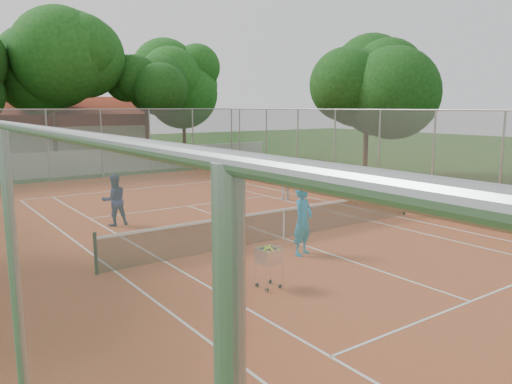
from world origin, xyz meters
TOP-DOWN VIEW (x-y plane):
  - ground at (0.00, 0.00)m, footprint 120.00×120.00m
  - court_pad at (0.00, 0.00)m, footprint 18.00×34.00m
  - court_lines at (0.00, 0.00)m, footprint 10.98×23.78m
  - tennis_net at (0.00, 0.00)m, footprint 11.88×0.10m
  - perimeter_fence at (0.00, 0.00)m, footprint 18.00×34.00m
  - boundary_wall at (0.00, 19.00)m, footprint 26.00×0.30m
  - clubhouse at (-2.00, 29.00)m, footprint 16.40×9.00m
  - tropical_trees at (0.00, 22.00)m, footprint 29.00×19.00m
  - player_near at (-0.66, -1.68)m, footprint 0.82×0.66m
  - player_far_left at (-3.71, 4.81)m, footprint 0.90×0.71m
  - player_far_right at (4.23, 5.16)m, footprint 0.99×0.63m
  - ball_hopper at (-3.02, -3.23)m, footprint 0.55×0.55m

SIDE VIEW (x-z plane):
  - ground at x=0.00m, z-range 0.00..0.00m
  - court_pad at x=0.00m, z-range 0.00..0.02m
  - court_lines at x=0.00m, z-range 0.02..0.03m
  - tennis_net at x=0.00m, z-range 0.02..1.00m
  - ball_hopper at x=-3.02m, z-range 0.02..1.05m
  - boundary_wall at x=0.00m, z-range 0.00..1.50m
  - player_far_right at x=4.23m, z-range 0.02..1.60m
  - player_far_left at x=-3.71m, z-range 0.02..1.83m
  - player_near at x=-0.66m, z-range 0.02..1.98m
  - perimeter_fence at x=0.00m, z-range 0.00..4.00m
  - clubhouse at x=-2.00m, z-range 0.00..4.40m
  - tropical_trees at x=0.00m, z-range 0.00..10.00m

